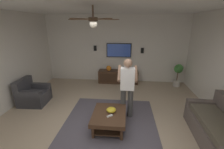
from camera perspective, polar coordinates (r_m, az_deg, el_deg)
ground_plane at (r=3.99m, az=-2.51°, el=-19.92°), size 8.48×8.48×0.00m
wall_back_tv at (r=6.79m, az=1.46°, el=9.40°), size 0.10×6.23×2.86m
area_rug at (r=4.24m, az=-0.73°, el=-17.19°), size 2.52×2.37×0.01m
couch at (r=4.15m, az=35.57°, el=-16.66°), size 1.94×0.95×0.87m
armchair at (r=5.63m, az=-27.15°, el=-6.77°), size 0.83×0.84×0.82m
coffee_table at (r=3.91m, az=-1.06°, el=-15.42°), size 1.00×0.80×0.40m
media_console at (r=6.73m, az=2.31°, el=-0.81°), size 0.45×1.70×0.55m
tv at (r=6.69m, az=2.55°, el=8.94°), size 0.05×1.06×0.60m
person_standing at (r=4.08m, az=5.68°, el=-3.89°), size 0.53×0.53×1.64m
potted_plant_tall at (r=6.84m, az=23.25°, el=0.98°), size 0.49×0.40×0.93m
bowl at (r=3.89m, az=-0.29°, el=-12.93°), size 0.23×0.23×0.11m
remote_white at (r=3.74m, az=-0.83°, el=-15.07°), size 0.13×0.14×0.02m
vase_round at (r=6.61m, az=-1.19°, el=2.33°), size 0.22×0.22×0.22m
wall_speaker_left at (r=6.73m, az=11.12°, el=8.71°), size 0.06×0.12×0.22m
wall_speaker_right at (r=6.82m, az=-6.24°, el=9.64°), size 0.06×0.12×0.22m
ceiling_fan at (r=3.51m, az=-7.01°, el=19.20°), size 1.15×1.14×0.46m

